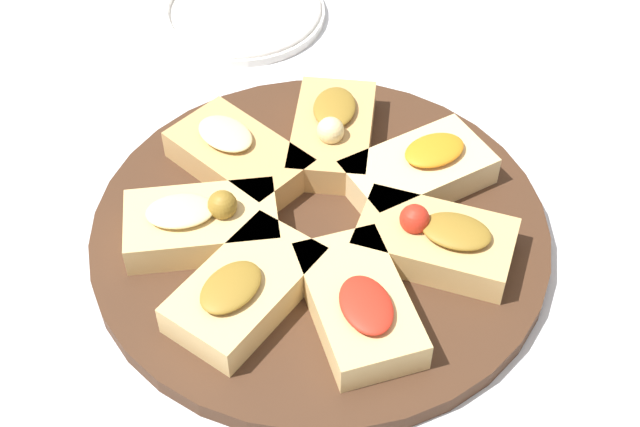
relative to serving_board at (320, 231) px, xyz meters
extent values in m
plane|color=silver|center=(0.00, 0.00, -0.01)|extent=(3.00, 3.00, 0.00)
cylinder|color=#422819|center=(0.00, 0.00, 0.00)|extent=(0.43, 0.43, 0.02)
cube|color=#E5C689|center=(0.11, -0.02, 0.02)|extent=(0.15, 0.10, 0.03)
ellipsoid|color=orange|center=(0.12, -0.02, 0.05)|extent=(0.07, 0.05, 0.01)
cube|color=tan|center=(0.08, 0.07, 0.02)|extent=(0.15, 0.15, 0.03)
ellipsoid|color=olive|center=(0.09, 0.09, 0.05)|extent=(0.07, 0.07, 0.01)
sphere|color=beige|center=(0.07, 0.06, 0.05)|extent=(0.03, 0.03, 0.03)
cube|color=tan|center=(-0.01, 0.11, 0.02)|extent=(0.09, 0.15, 0.03)
ellipsoid|color=beige|center=(-0.01, 0.13, 0.05)|extent=(0.05, 0.07, 0.01)
cube|color=#DBB775|center=(-0.09, 0.06, 0.02)|extent=(0.16, 0.14, 0.03)
ellipsoid|color=beige|center=(-0.11, 0.07, 0.05)|extent=(0.08, 0.07, 0.01)
sphere|color=olive|center=(-0.07, 0.05, 0.05)|extent=(0.03, 0.03, 0.03)
cube|color=#DBB775|center=(-0.11, -0.03, 0.02)|extent=(0.15, 0.11, 0.03)
ellipsoid|color=olive|center=(-0.12, -0.03, 0.05)|extent=(0.07, 0.06, 0.01)
cube|color=#DBB775|center=(-0.04, -0.10, 0.02)|extent=(0.13, 0.16, 0.03)
ellipsoid|color=red|center=(-0.05, -0.12, 0.05)|extent=(0.06, 0.07, 0.01)
cube|color=tan|center=(0.06, -0.09, 0.02)|extent=(0.14, 0.16, 0.03)
ellipsoid|color=olive|center=(0.06, -0.11, 0.05)|extent=(0.07, 0.08, 0.01)
sphere|color=red|center=(0.05, -0.08, 0.05)|extent=(0.03, 0.03, 0.03)
cylinder|color=white|center=(0.16, 0.33, 0.00)|extent=(0.20, 0.20, 0.01)
torus|color=white|center=(0.16, 0.33, 0.00)|extent=(0.19, 0.19, 0.01)
camera|label=1|loc=(-0.37, -0.42, 0.64)|focal=50.00mm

